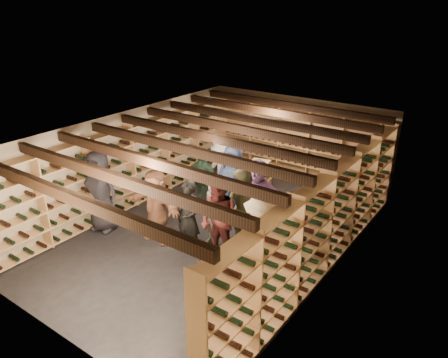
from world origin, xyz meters
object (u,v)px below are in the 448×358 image
person_3 (261,239)px  person_6 (233,182)px  person_10 (202,178)px  person_11 (257,194)px  person_2 (243,212)px  crate_loose (306,200)px  person_7 (213,213)px  person_0 (101,191)px  crate_stack_right (239,196)px  person_8 (219,220)px  person_4 (276,227)px  person_9 (223,173)px  person_5 (156,206)px  person_12 (330,207)px  crate_stack_left (260,175)px  person_1 (189,218)px

person_3 → person_6: (-1.89, 1.83, 0.02)m
person_10 → person_11: (1.75, -0.18, 0.10)m
person_6 → person_2: bearing=-59.7°
crate_loose → person_6: 2.20m
crate_loose → person_7: 3.17m
person_0 → person_6: bearing=37.8°
person_7 → crate_stack_right: bearing=116.6°
person_0 → person_8: size_ratio=1.08×
crate_stack_right → person_6: size_ratio=0.38×
person_4 → person_7: bearing=-149.3°
person_0 → person_7: size_ratio=1.27×
crate_stack_right → person_7: (0.49, -1.74, 0.41)m
person_6 → person_4: bearing=-43.6°
crate_stack_right → person_9: 0.72m
person_7 → person_10: (-1.37, 1.36, -0.01)m
crate_loose → person_5: (-1.84, -3.59, 0.75)m
person_6 → person_12: (2.32, 0.36, -0.14)m
crate_stack_right → person_0: 3.36m
person_4 → person_6: bearing=170.6°
crate_stack_left → crate_loose: size_ratio=1.70×
person_7 → crate_loose: bearing=86.9°
person_10 → person_7: bearing=-57.3°
crate_stack_left → crate_stack_right: size_ratio=1.25×
person_2 → person_8: bearing=-108.2°
crate_loose → person_5: size_ratio=0.30×
person_4 → person_9: bearing=170.0°
person_4 → crate_stack_right: bearing=163.2°
person_4 → person_10: bearing=179.8°
person_11 → person_4: bearing=-45.7°
person_0 → person_12: bearing=21.0°
person_5 → person_9: (0.16, 2.26, 0.06)m
crate_loose → person_5: bearing=-117.2°
person_3 → person_9: 3.26m
person_6 → person_9: bearing=133.9°
person_7 → person_8: bearing=-28.8°
person_4 → person_9: (-2.34, 1.47, 0.12)m
person_12 → person_10: bearing=-154.2°
person_3 → person_9: (-2.42, 2.19, 0.01)m
person_0 → person_5: size_ratio=1.14×
person_1 → person_3: size_ratio=0.91×
person_2 → person_5: (-1.74, -0.74, -0.08)m
person_10 → crate_stack_left: bearing=54.8°
person_2 → person_10: person_2 is taller
person_11 → person_5: bearing=-132.5°
crate_loose → person_9: person_9 is taller
person_6 → person_7: bearing=-85.1°
person_10 → person_8: bearing=-56.2°
crate_stack_left → person_5: 3.69m
person_8 → person_7: bearing=148.6°
person_6 → person_11: 0.79m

